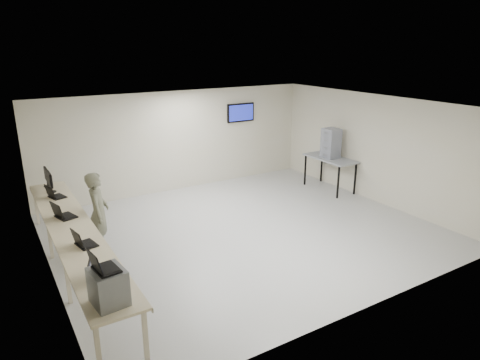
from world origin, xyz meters
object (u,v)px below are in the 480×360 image
soldier (99,213)px  side_table (330,160)px  workbench (74,232)px  equipment_box (108,287)px

soldier → side_table: size_ratio=1.06×
workbench → soldier: (0.60, 0.66, 0.01)m
workbench → soldier: size_ratio=3.59×
side_table → soldier: bearing=-175.5°
equipment_box → soldier: bearing=72.3°
soldier → equipment_box: bearing=-171.9°
workbench → side_table: side_table is taller
workbench → equipment_box: bearing=-91.4°
equipment_box → workbench: bearing=82.3°
workbench → side_table: (7.19, 1.18, 0.05)m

